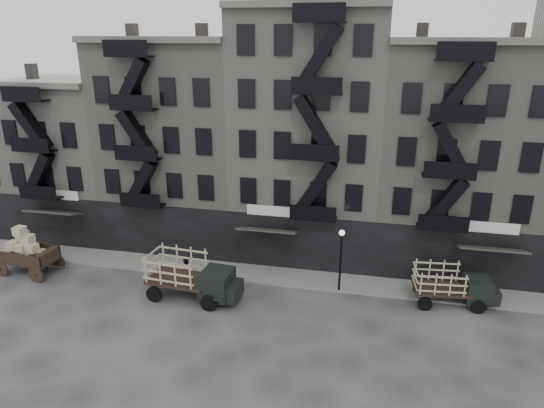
% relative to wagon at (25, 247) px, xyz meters
% --- Properties ---
extents(ground, '(140.00, 140.00, 0.00)m').
position_rel_wagon_xyz_m(ground, '(18.12, -0.76, -1.95)').
color(ground, '#38383A').
rests_on(ground, ground).
extents(sidewalk, '(55.00, 2.50, 0.15)m').
position_rel_wagon_xyz_m(sidewalk, '(18.12, 2.99, -1.88)').
color(sidewalk, slate).
rests_on(sidewalk, ground).
extents(building_west, '(10.00, 11.35, 13.20)m').
position_rel_wagon_xyz_m(building_west, '(-1.89, 9.07, 4.05)').
color(building_west, gray).
rests_on(building_west, ground).
extents(building_midwest, '(10.00, 11.35, 16.20)m').
position_rel_wagon_xyz_m(building_midwest, '(8.11, 9.07, 5.55)').
color(building_midwest, gray).
rests_on(building_midwest, ground).
extents(building_center, '(10.00, 11.35, 18.20)m').
position_rel_wagon_xyz_m(building_center, '(18.12, 9.07, 6.55)').
color(building_center, gray).
rests_on(building_center, ground).
extents(building_mideast, '(10.00, 11.35, 16.20)m').
position_rel_wagon_xyz_m(building_mideast, '(28.11, 9.07, 5.55)').
color(building_mideast, gray).
rests_on(building_mideast, ground).
extents(lamp_post, '(0.36, 0.36, 4.28)m').
position_rel_wagon_xyz_m(lamp_post, '(21.12, 1.84, 0.83)').
color(lamp_post, black).
rests_on(lamp_post, ground).
extents(wagon, '(4.23, 2.55, 3.42)m').
position_rel_wagon_xyz_m(wagon, '(0.00, 0.00, 0.00)').
color(wagon, black).
rests_on(wagon, ground).
extents(stake_truck_west, '(5.98, 2.82, 2.92)m').
position_rel_wagon_xyz_m(stake_truck_west, '(12.21, -0.77, -0.29)').
color(stake_truck_west, black).
rests_on(stake_truck_west, ground).
extents(stake_truck_east, '(5.07, 2.45, 2.47)m').
position_rel_wagon_xyz_m(stake_truck_east, '(27.91, 1.86, -0.55)').
color(stake_truck_east, black).
rests_on(stake_truck_east, ground).
extents(pedestrian_west, '(0.69, 0.64, 1.58)m').
position_rel_wagon_xyz_m(pedestrian_west, '(0.99, 0.27, -1.16)').
color(pedestrian_west, black).
rests_on(pedestrian_west, ground).
extents(pedestrian_mid, '(1.20, 1.15, 1.95)m').
position_rel_wagon_xyz_m(pedestrian_mid, '(11.27, 0.65, -0.98)').
color(pedestrian_mid, black).
rests_on(pedestrian_mid, ground).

